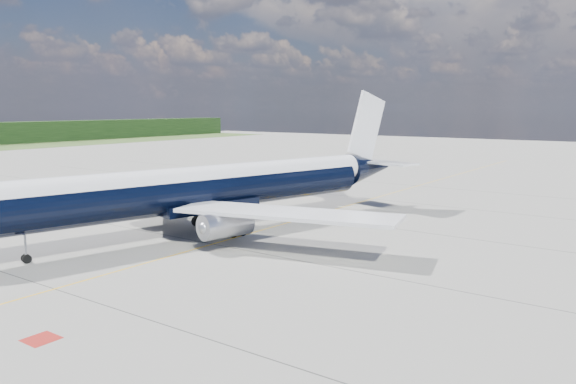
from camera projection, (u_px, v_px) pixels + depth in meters
name	position (u px, v px, depth m)	size (l,w,h in m)	color
ground	(332.00, 210.00, 64.79)	(320.00, 320.00, 0.00)	#99958D
taxiway_centerline	(308.00, 217.00, 60.77)	(0.16, 160.00, 0.01)	#F3B20C
red_marking	(41.00, 339.00, 28.72)	(1.60, 1.60, 0.01)	maroon
main_airliner	(217.00, 187.00, 53.20)	(37.82, 46.80, 13.71)	black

